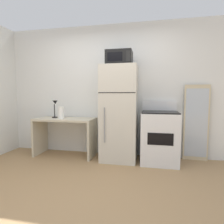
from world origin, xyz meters
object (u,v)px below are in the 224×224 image
object	(u,v)px
desk	(65,129)
microwave	(119,58)
refrigerator	(119,114)
oven_range	(159,137)
paper_towel_roll	(61,113)
desk_lamp	(55,106)
leaning_mirror	(196,123)

from	to	relation	value
desk	microwave	xyz separation A→B (m)	(1.10, -0.05, 1.34)
refrigerator	oven_range	size ratio (longest dim) A/B	1.58
paper_towel_roll	refrigerator	xyz separation A→B (m)	(1.15, 0.04, -0.00)
desk_lamp	microwave	size ratio (longest dim) A/B	0.77
desk_lamp	paper_towel_roll	size ratio (longest dim) A/B	1.47
desk	leaning_mirror	size ratio (longest dim) A/B	0.84
microwave	desk	bearing A→B (deg)	177.46
desk	oven_range	distance (m)	1.83
desk	paper_towel_roll	bearing A→B (deg)	-126.51
paper_towel_roll	leaning_mirror	distance (m)	2.57
desk	oven_range	world-z (taller)	oven_range
microwave	leaning_mirror	xyz separation A→B (m)	(1.39, 0.27, -1.17)
desk_lamp	oven_range	size ratio (longest dim) A/B	0.32
refrigerator	oven_range	distance (m)	0.83
desk	paper_towel_roll	distance (m)	0.36
leaning_mirror	microwave	bearing A→B (deg)	-168.98
microwave	desk_lamp	bearing A→B (deg)	176.33
microwave	leaning_mirror	bearing A→B (deg)	11.02
paper_towel_roll	oven_range	world-z (taller)	oven_range
paper_towel_roll	leaning_mirror	bearing A→B (deg)	6.49
desk_lamp	paper_towel_roll	distance (m)	0.24
desk	microwave	size ratio (longest dim) A/B	2.55
paper_towel_roll	leaning_mirror	xyz separation A→B (m)	(2.54, 0.29, -0.17)
desk	leaning_mirror	world-z (taller)	leaning_mirror
leaning_mirror	desk_lamp	bearing A→B (deg)	-176.09
paper_towel_roll	oven_range	size ratio (longest dim) A/B	0.22
desk	microwave	world-z (taller)	microwave
desk_lamp	leaning_mirror	xyz separation A→B (m)	(2.72, 0.19, -0.29)
desk_lamp	oven_range	bearing A→B (deg)	-1.92
desk_lamp	leaning_mirror	distance (m)	2.75
desk	microwave	bearing A→B (deg)	-2.54
microwave	oven_range	bearing A→B (deg)	1.28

